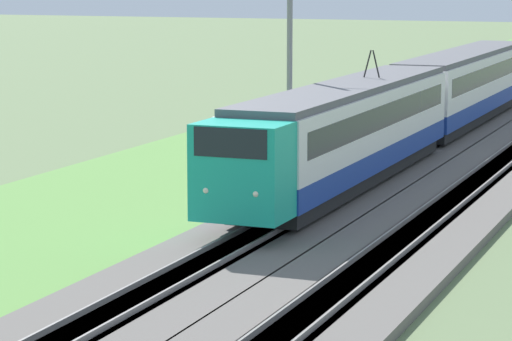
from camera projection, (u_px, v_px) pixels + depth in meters
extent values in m
cube|color=#605B56|center=(432.00, 143.00, 57.91)|extent=(240.00, 4.40, 0.30)
cube|color=#4C4238|center=(432.00, 143.00, 57.91)|extent=(240.00, 1.57, 0.30)
cube|color=gray|center=(422.00, 138.00, 58.07)|extent=(240.00, 0.07, 0.15)
cube|color=gray|center=(443.00, 139.00, 57.68)|extent=(240.00, 0.07, 0.15)
cube|color=#5B8E42|center=(316.00, 139.00, 60.07)|extent=(240.00, 13.62, 0.12)
cube|color=#19A88E|center=(243.00, 171.00, 35.57)|extent=(1.88, 2.72, 2.86)
cube|color=black|center=(239.00, 140.00, 35.15)|extent=(1.35, 2.27, 0.86)
sphere|color=#F2EAC6|center=(206.00, 190.00, 35.11)|extent=(0.20, 0.20, 0.20)
sphere|color=#F2EAC6|center=(256.00, 194.00, 34.54)|extent=(0.20, 0.20, 0.20)
cube|color=navy|center=(349.00, 156.00, 45.38)|extent=(19.16, 2.83, 0.80)
cube|color=silver|center=(349.00, 118.00, 45.15)|extent=(19.16, 2.83, 2.06)
cube|color=black|center=(349.00, 114.00, 45.12)|extent=(17.63, 2.85, 0.86)
cube|color=#515156|center=(350.00, 87.00, 44.96)|extent=(19.16, 2.61, 0.25)
cube|color=black|center=(349.00, 174.00, 45.49)|extent=(18.20, 2.41, 0.55)
cylinder|color=black|center=(260.00, 205.00, 38.52)|extent=(0.86, 0.12, 0.86)
cylinder|color=black|center=(291.00, 208.00, 38.13)|extent=(0.86, 0.12, 0.86)
cube|color=navy|center=(465.00, 102.00, 64.36)|extent=(21.03, 2.83, 0.80)
cube|color=silver|center=(466.00, 75.00, 64.13)|extent=(21.03, 2.83, 2.06)
cube|color=black|center=(466.00, 72.00, 64.10)|extent=(19.35, 2.85, 0.86)
cube|color=#515156|center=(466.00, 53.00, 63.94)|extent=(21.03, 2.61, 0.25)
cube|color=black|center=(465.00, 115.00, 64.47)|extent=(19.98, 2.41, 0.55)
cylinder|color=black|center=(368.00, 64.00, 47.55)|extent=(0.06, 0.33, 1.08)
cylinder|color=black|center=(376.00, 64.00, 47.42)|extent=(0.06, 0.33, 1.08)
cube|color=black|center=(275.00, 233.00, 38.47)|extent=(0.10, 0.10, 0.00)
cylinder|color=slate|center=(290.00, 67.00, 47.16)|extent=(0.22, 0.22, 9.15)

